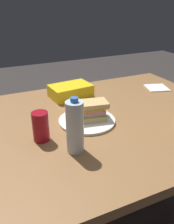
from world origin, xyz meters
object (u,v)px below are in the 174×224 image
chip_bag (71,91)px  dining_table (94,136)px  paper_plate (87,121)px  sandwich (88,111)px  soda_can_red (41,126)px  water_bottle_tall (75,127)px

chip_bag → dining_table: bearing=83.4°
dining_table → chip_bag: size_ratio=6.27×
paper_plate → chip_bag: 0.33m
dining_table → sandwich: bearing=-170.9°
soda_can_red → chip_bag: bearing=53.9°
paper_plate → soda_can_red: (-0.23, -0.06, 0.05)m
chip_bag → water_bottle_tall: size_ratio=1.06×
dining_table → soda_can_red: bearing=-165.8°
soda_can_red → chip_bag: 0.48m
soda_can_red → water_bottle_tall: (0.09, -0.13, 0.04)m
water_bottle_tall → dining_table: bearing=47.7°
paper_plate → soda_can_red: bearing=-164.9°
sandwich → paper_plate: bearing=-164.2°
dining_table → paper_plate: size_ratio=5.49×
sandwich → soda_can_red: bearing=-164.9°
chip_bag → paper_plate: bearing=75.6°
dining_table → sandwich: sandwich is taller
paper_plate → water_bottle_tall: bearing=-125.5°
soda_can_red → dining_table: bearing=14.2°
soda_can_red → sandwich: bearing=15.1°
chip_bag → water_bottle_tall: water_bottle_tall is taller
soda_can_red → chip_bag: size_ratio=0.53×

